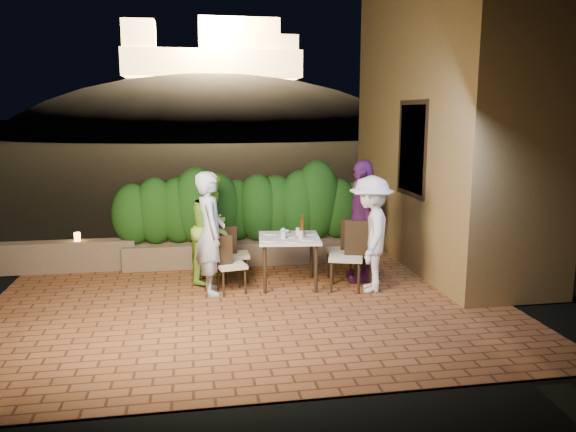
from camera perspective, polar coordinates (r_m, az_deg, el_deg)
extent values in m
plane|color=black|center=(7.62, -3.74, -9.46)|extent=(400.00, 400.00, 0.00)
cube|color=brown|center=(8.11, -4.11, -8.64)|extent=(7.00, 6.00, 0.15)
cube|color=olive|center=(10.10, 15.84, 9.65)|extent=(1.60, 5.00, 5.00)
cube|color=black|center=(9.35, 12.66, 6.69)|extent=(0.08, 1.00, 1.40)
cube|color=black|center=(9.35, 12.60, 6.69)|extent=(0.06, 1.15, 1.55)
cube|color=brown|center=(9.77, -4.02, -3.63)|extent=(4.20, 0.55, 0.40)
cube|color=brown|center=(9.93, -21.55, -3.82)|extent=(2.20, 0.30, 0.50)
ellipsoid|color=black|center=(67.51, -7.42, 4.80)|extent=(52.00, 40.00, 22.00)
cylinder|color=white|center=(8.13, -1.93, -2.46)|extent=(0.23, 0.23, 0.01)
cylinder|color=white|center=(8.59, -1.71, -1.77)|extent=(0.21, 0.21, 0.01)
cylinder|color=white|center=(8.20, 1.98, -2.37)|extent=(0.22, 0.22, 0.01)
cylinder|color=white|center=(8.57, 2.15, -1.80)|extent=(0.21, 0.21, 0.01)
cylinder|color=white|center=(8.39, 0.21, -2.06)|extent=(0.20, 0.20, 0.01)
cylinder|color=white|center=(8.08, 0.48, -2.55)|extent=(0.22, 0.22, 0.01)
cylinder|color=silver|center=(8.23, -0.46, -1.94)|extent=(0.07, 0.07, 0.11)
cylinder|color=silver|center=(8.49, -0.48, -1.58)|extent=(0.06, 0.06, 0.11)
cylinder|color=silver|center=(8.22, 1.33, -1.92)|extent=(0.07, 0.07, 0.12)
cylinder|color=silver|center=(8.49, 1.02, -1.56)|extent=(0.07, 0.07, 0.11)
imported|color=white|center=(8.63, -0.37, -1.61)|extent=(0.17, 0.17, 0.04)
imported|color=#A5B7D4|center=(8.08, -7.89, -1.73)|extent=(0.48, 0.68, 1.77)
imported|color=#93C93F|center=(8.65, -7.75, -1.17)|extent=(0.94, 1.02, 1.69)
imported|color=white|center=(8.21, 8.41, -1.81)|extent=(0.92, 1.23, 1.69)
imported|color=#5F2369|center=(8.70, 7.56, -0.47)|extent=(0.61, 1.15, 1.88)
cylinder|color=orange|center=(9.82, -20.62, -1.99)|extent=(0.10, 0.10, 0.14)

